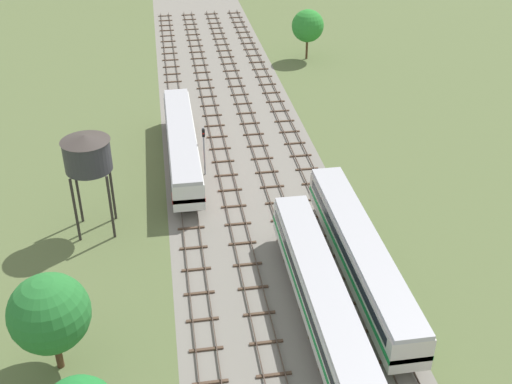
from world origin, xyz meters
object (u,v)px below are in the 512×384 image
object	(u,v)px
passenger_coach_centre_near	(361,252)
signal_post_near	(204,145)
passenger_coach_centre_left_nearest	(321,294)
passenger_coach_far_left_mid	(182,142)
water_tower	(87,154)

from	to	relation	value
passenger_coach_centre_near	signal_post_near	world-z (taller)	signal_post_near
passenger_coach_centre_left_nearest	signal_post_near	distance (m)	23.97
passenger_coach_centre_near	signal_post_near	size ratio (longest dim) A/B	4.17
passenger_coach_far_left_mid	passenger_coach_centre_left_nearest	bearing A→B (deg)	-71.79
passenger_coach_centre_left_nearest	signal_post_near	bearing A→B (deg)	105.30
passenger_coach_centre_left_nearest	water_tower	size ratio (longest dim) A/B	2.38
passenger_coach_centre_near	signal_post_near	xyz separation A→B (m)	(-10.54, 18.74, 0.74)
passenger_coach_centre_near	water_tower	bearing A→B (deg)	153.41
passenger_coach_far_left_mid	signal_post_near	xyz separation A→B (m)	(2.11, -2.52, 0.74)
passenger_coach_far_left_mid	signal_post_near	bearing A→B (deg)	-50.11
passenger_coach_centre_near	passenger_coach_far_left_mid	world-z (taller)	same
passenger_coach_centre_left_nearest	passenger_coach_far_left_mid	size ratio (longest dim) A/B	1.00
passenger_coach_far_left_mid	signal_post_near	distance (m)	3.37
passenger_coach_centre_left_nearest	signal_post_near	xyz separation A→B (m)	(-6.32, 23.11, 0.74)
signal_post_near	passenger_coach_centre_left_nearest	bearing A→B (deg)	-74.70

